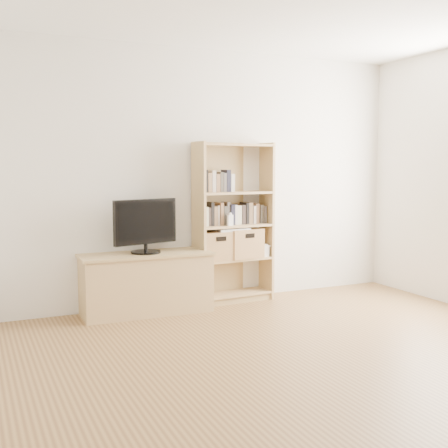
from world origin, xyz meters
TOP-DOWN VIEW (x-y plane):
  - floor at (0.00, 0.00)m, footprint 4.50×5.00m
  - back_wall at (0.00, 2.50)m, footprint 4.50×0.02m
  - tv_stand at (-0.70, 2.27)m, footprint 1.24×0.49m
  - bookshelf at (0.27, 2.35)m, footprint 0.85×0.35m
  - television at (-0.70, 2.27)m, footprint 0.66×0.22m
  - books_row_mid at (0.27, 2.37)m, footprint 0.87×0.19m
  - books_row_upper at (0.09, 2.36)m, footprint 0.36×0.14m
  - baby_monitor at (0.19, 2.25)m, footprint 0.06×0.04m
  - basket_left at (0.05, 2.33)m, footprint 0.36×0.30m
  - basket_right at (0.38, 2.35)m, footprint 0.40×0.34m
  - laptop at (0.24, 2.33)m, footprint 0.35×0.24m
  - magazine_stack at (0.56, 2.37)m, footprint 0.17×0.24m

SIDE VIEW (x-z plane):
  - floor at x=0.00m, z-range -0.01..0.01m
  - tv_stand at x=-0.70m, z-range 0.00..0.56m
  - magazine_stack at x=0.56m, z-range 0.46..0.57m
  - basket_left at x=0.05m, z-range 0.46..0.75m
  - basket_right at x=0.38m, z-range 0.46..0.76m
  - laptop at x=0.24m, z-range 0.75..0.78m
  - bookshelf at x=0.27m, z-range 0.00..1.66m
  - television at x=-0.70m, z-range 0.59..1.11m
  - baby_monitor at x=0.19m, z-range 0.81..0.92m
  - books_row_mid at x=0.27m, z-range 0.81..1.05m
  - books_row_upper at x=0.09m, z-range 1.15..1.34m
  - back_wall at x=0.00m, z-range 0.00..2.60m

